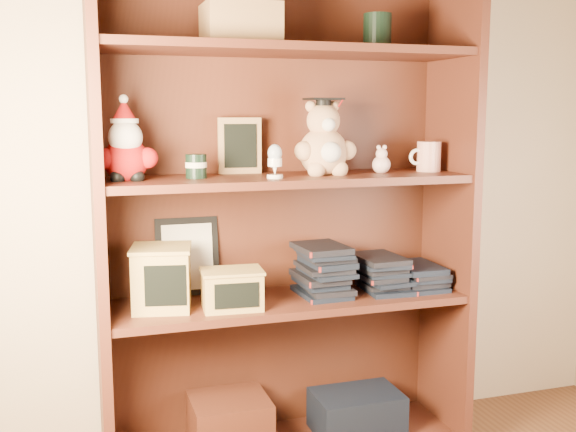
{
  "coord_description": "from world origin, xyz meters",
  "views": [
    {
      "loc": [
        -0.48,
        -0.72,
        1.15
      ],
      "look_at": [
        0.16,
        1.3,
        0.82
      ],
      "focal_mm": 42.0,
      "sensor_mm": 36.0,
      "label": 1
    }
  ],
  "objects_px": {
    "grad_teddy_bear": "(324,145)",
    "bookcase": "(283,226)",
    "teacher_mug": "(428,157)",
    "treats_box": "(162,277)"
  },
  "relations": [
    {
      "from": "treats_box",
      "to": "bookcase",
      "type": "bearing_deg",
      "value": 7.27
    },
    {
      "from": "bookcase",
      "to": "grad_teddy_bear",
      "type": "bearing_deg",
      "value": -25.69
    },
    {
      "from": "grad_teddy_bear",
      "to": "teacher_mug",
      "type": "height_order",
      "value": "grad_teddy_bear"
    },
    {
      "from": "grad_teddy_bear",
      "to": "teacher_mug",
      "type": "relative_size",
      "value": 2.21
    },
    {
      "from": "grad_teddy_bear",
      "to": "bookcase",
      "type": "bearing_deg",
      "value": 154.31
    },
    {
      "from": "bookcase",
      "to": "treats_box",
      "type": "height_order",
      "value": "bookcase"
    },
    {
      "from": "grad_teddy_bear",
      "to": "treats_box",
      "type": "relative_size",
      "value": 1.2
    },
    {
      "from": "grad_teddy_bear",
      "to": "teacher_mug",
      "type": "bearing_deg",
      "value": 1.15
    },
    {
      "from": "treats_box",
      "to": "grad_teddy_bear",
      "type": "bearing_deg",
      "value": -0.74
    },
    {
      "from": "bookcase",
      "to": "grad_teddy_bear",
      "type": "distance_m",
      "value": 0.3
    }
  ]
}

